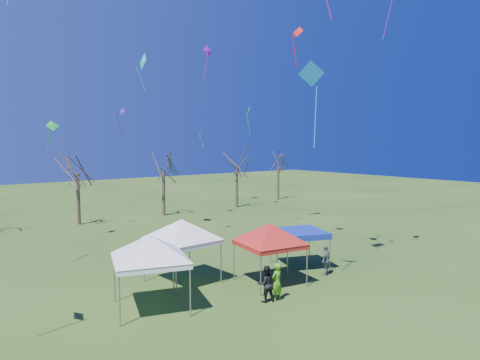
# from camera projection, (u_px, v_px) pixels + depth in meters

# --- Properties ---
(ground) EXTENTS (140.00, 140.00, 0.00)m
(ground) POSITION_uv_depth(u_px,v_px,m) (284.00, 293.00, 21.02)
(ground) COLOR #264917
(ground) RESTS_ON ground
(tree_2) EXTENTS (3.71, 3.71, 8.18)m
(tree_2) POSITION_uv_depth(u_px,v_px,m) (77.00, 155.00, 38.26)
(tree_2) COLOR #3D2D21
(tree_2) RESTS_ON ground
(tree_3) EXTENTS (3.59, 3.59, 7.91)m
(tree_3) POSITION_uv_depth(u_px,v_px,m) (163.00, 156.00, 43.13)
(tree_3) COLOR #3D2D21
(tree_3) RESTS_ON ground
(tree_4) EXTENTS (3.58, 3.58, 7.89)m
(tree_4) POSITION_uv_depth(u_px,v_px,m) (237.00, 155.00, 48.78)
(tree_4) COLOR #3D2D21
(tree_4) RESTS_ON ground
(tree_5) EXTENTS (3.39, 3.39, 7.46)m
(tree_5) POSITION_uv_depth(u_px,v_px,m) (278.00, 156.00, 55.53)
(tree_5) COLOR #3D2D21
(tree_5) RESTS_ON ground
(tent_white_west) EXTENTS (4.19, 4.19, 3.87)m
(tent_white_west) POSITION_uv_depth(u_px,v_px,m) (150.00, 240.00, 18.80)
(tent_white_west) COLOR gray
(tent_white_west) RESTS_ON ground
(tent_white_mid) EXTENTS (4.42, 4.42, 3.91)m
(tent_white_mid) POSITION_uv_depth(u_px,v_px,m) (182.00, 224.00, 22.48)
(tent_white_mid) COLOR gray
(tent_white_mid) RESTS_ON ground
(tent_red) EXTENTS (4.14, 4.14, 3.70)m
(tent_red) POSITION_uv_depth(u_px,v_px,m) (270.00, 227.00, 22.29)
(tent_red) COLOR gray
(tent_red) RESTS_ON ground
(tent_blue) EXTENTS (3.64, 3.64, 2.22)m
(tent_blue) POSITION_uv_depth(u_px,v_px,m) (299.00, 233.00, 25.32)
(tent_blue) COLOR gray
(tent_blue) RESTS_ON ground
(person_grey) EXTENTS (1.09, 0.77, 1.72)m
(person_grey) POSITION_uv_depth(u_px,v_px,m) (326.00, 260.00, 23.88)
(person_grey) COLOR slate
(person_grey) RESTS_ON ground
(person_green) EXTENTS (0.70, 0.52, 1.77)m
(person_green) POSITION_uv_depth(u_px,v_px,m) (277.00, 282.00, 20.04)
(person_green) COLOR #50AA1B
(person_green) RESTS_ON ground
(person_dark) EXTENTS (0.98, 0.86, 1.71)m
(person_dark) POSITION_uv_depth(u_px,v_px,m) (266.00, 284.00, 19.87)
(person_dark) COLOR black
(person_dark) RESTS_ON ground
(kite_17) EXTENTS (0.57, 0.90, 2.59)m
(kite_17) POSITION_uv_depth(u_px,v_px,m) (298.00, 33.00, 28.31)
(kite_17) COLOR red
(kite_17) RESTS_ON ground
(kite_5) EXTENTS (1.09, 1.36, 4.21)m
(kite_5) POSITION_uv_depth(u_px,v_px,m) (312.00, 75.00, 20.62)
(kite_5) COLOR #1277C4
(kite_5) RESTS_ON ground
(kite_22) EXTENTS (0.74, 0.85, 2.38)m
(kite_22) POSITION_uv_depth(u_px,v_px,m) (122.00, 113.00, 38.62)
(kite_22) COLOR #5D1ABB
(kite_22) RESTS_ON ground
(kite_13) EXTENTS (1.00, 0.71, 2.41)m
(kite_13) POSITION_uv_depth(u_px,v_px,m) (52.00, 126.00, 30.74)
(kite_13) COLOR green
(kite_13) RESTS_ON ground
(kite_18) EXTENTS (0.85, 0.38, 2.18)m
(kite_18) POSITION_uv_depth(u_px,v_px,m) (208.00, 52.00, 26.90)
(kite_18) COLOR purple
(kite_18) RESTS_ON ground
(kite_11) EXTENTS (0.81, 1.38, 3.03)m
(kite_11) POSITION_uv_depth(u_px,v_px,m) (142.00, 61.00, 33.25)
(kite_11) COLOR #0DC3B1
(kite_11) RESTS_ON ground
(kite_19) EXTENTS (0.74, 0.69, 1.87)m
(kite_19) POSITION_uv_depth(u_px,v_px,m) (201.00, 133.00, 42.18)
(kite_19) COLOR #0D9AC4
(kite_19) RESTS_ON ground
(kite_12) EXTENTS (0.96, 1.12, 3.29)m
(kite_12) POSITION_uv_depth(u_px,v_px,m) (248.00, 111.00, 47.45)
(kite_12) COLOR #179A17
(kite_12) RESTS_ON ground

